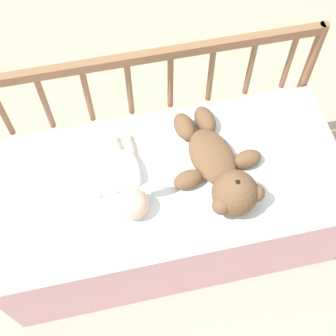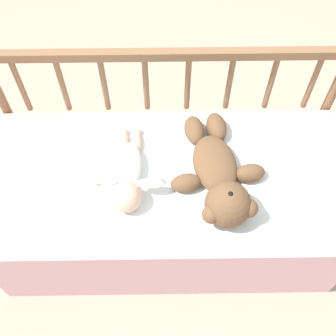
# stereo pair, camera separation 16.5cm
# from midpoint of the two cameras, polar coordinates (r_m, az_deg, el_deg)

# --- Properties ---
(ground_plane) EXTENTS (12.00, 12.00, 0.00)m
(ground_plane) POSITION_cam_midpoint_polar(r_m,az_deg,el_deg) (2.10, -2.20, -7.30)
(ground_plane) COLOR tan
(crib_mattress) EXTENTS (1.32, 0.61, 0.44)m
(crib_mattress) POSITION_cam_midpoint_polar(r_m,az_deg,el_deg) (1.90, -2.42, -4.73)
(crib_mattress) COLOR #EDB7C6
(crib_mattress) RESTS_ON ground_plane
(crib_rail) EXTENTS (1.32, 0.04, 0.75)m
(crib_rail) POSITION_cam_midpoint_polar(r_m,az_deg,el_deg) (1.80, -4.83, 8.99)
(crib_rail) COLOR brown
(crib_rail) RESTS_ON ground_plane
(blanket) EXTENTS (0.84, 0.54, 0.01)m
(blanket) POSITION_cam_midpoint_polar(r_m,az_deg,el_deg) (1.71, -1.38, -0.85)
(blanket) COLOR white
(blanket) RESTS_ON crib_mattress
(teddy_bear) EXTENTS (0.35, 0.49, 0.16)m
(teddy_bear) POSITION_cam_midpoint_polar(r_m,az_deg,el_deg) (1.65, 3.62, -0.44)
(teddy_bear) COLOR brown
(teddy_bear) RESTS_ON crib_mattress
(baby) EXTENTS (0.27, 0.37, 0.11)m
(baby) POSITION_cam_midpoint_polar(r_m,az_deg,el_deg) (1.66, -7.58, -2.01)
(baby) COLOR white
(baby) RESTS_ON crib_mattress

